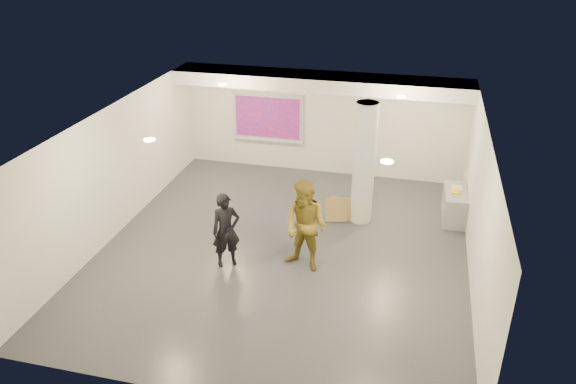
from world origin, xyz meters
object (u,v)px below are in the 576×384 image
(credenza, at_px, (455,205))
(woman, at_px, (226,230))
(column, at_px, (364,164))
(man, at_px, (305,226))
(projection_screen, at_px, (268,118))

(credenza, xyz_separation_m, woman, (-4.75, -3.27, 0.45))
(column, distance_m, man, 2.59)
(projection_screen, bearing_deg, woman, -83.86)
(column, relative_size, woman, 1.82)
(man, bearing_deg, projection_screen, 132.65)
(woman, bearing_deg, credenza, 2.00)
(projection_screen, xyz_separation_m, credenza, (5.32, -2.03, -1.15))
(credenza, height_order, man, man)
(credenza, relative_size, woman, 0.78)
(projection_screen, xyz_separation_m, woman, (0.57, -5.30, -0.70))
(credenza, bearing_deg, projection_screen, 157.53)
(woman, bearing_deg, man, -23.22)
(projection_screen, distance_m, woman, 5.38)
(column, bearing_deg, man, -110.51)
(column, height_order, credenza, column)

